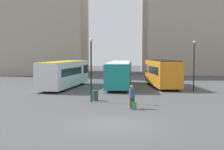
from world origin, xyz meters
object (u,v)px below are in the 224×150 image
(bus_2, at_px, (162,72))
(suitcase, at_px, (134,106))
(bus_0, at_px, (65,73))
(traveler, at_px, (132,94))
(lamp_post_1, at_px, (194,61))
(lamp_post_0, at_px, (91,64))
(trash_bin, at_px, (95,96))
(bus_1, at_px, (120,73))

(bus_2, height_order, suitcase, bus_2)
(bus_0, bearing_deg, traveler, -142.51)
(lamp_post_1, bearing_deg, suitcase, -122.67)
(lamp_post_0, bearing_deg, trash_bin, 68.67)
(traveler, distance_m, lamp_post_0, 4.69)
(bus_1, height_order, bus_2, bus_2)
(trash_bin, bearing_deg, bus_0, 112.90)
(bus_2, xyz_separation_m, suitcase, (-4.07, -14.48, -1.40))
(trash_bin, bearing_deg, traveler, -51.34)
(suitcase, relative_size, lamp_post_0, 0.16)
(suitcase, height_order, lamp_post_0, lamp_post_0)
(lamp_post_0, distance_m, trash_bin, 2.69)
(lamp_post_0, distance_m, lamp_post_1, 12.22)
(lamp_post_0, height_order, trash_bin, lamp_post_0)
(lamp_post_1, xyz_separation_m, trash_bin, (-9.68, -6.44, -2.65))
(bus_0, relative_size, traveler, 6.72)
(bus_0, height_order, suitcase, bus_0)
(traveler, relative_size, lamp_post_0, 0.33)
(bus_0, distance_m, bus_1, 6.28)
(lamp_post_1, relative_size, trash_bin, 6.08)
(traveler, bearing_deg, bus_2, -0.11)
(traveler, xyz_separation_m, suitcase, (0.11, -0.50, -0.71))
(lamp_post_1, bearing_deg, traveler, -124.40)
(lamp_post_0, xyz_separation_m, trash_bin, (0.26, 0.67, -2.60))
(suitcase, bearing_deg, lamp_post_1, -16.14)
(traveler, xyz_separation_m, lamp_post_0, (-3.10, 2.88, 2.02))
(bus_1, relative_size, suitcase, 15.22)
(bus_1, distance_m, suitcase, 14.72)
(lamp_post_1, bearing_deg, bus_2, 123.76)
(traveler, bearing_deg, lamp_post_1, -17.87)
(bus_1, relative_size, trash_bin, 14.65)
(bus_0, distance_m, bus_2, 11.08)
(bus_0, distance_m, lamp_post_0, 10.96)
(lamp_post_0, bearing_deg, traveler, -42.92)
(bus_0, height_order, trash_bin, bus_0)
(bus_0, height_order, lamp_post_1, lamp_post_1)
(bus_0, bearing_deg, bus_1, -70.48)
(bus_0, relative_size, bus_2, 1.18)
(lamp_post_1, bearing_deg, bus_1, 151.12)
(traveler, bearing_deg, bus_0, 44.23)
(suitcase, distance_m, lamp_post_0, 5.41)
(bus_1, bearing_deg, lamp_post_1, -115.24)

